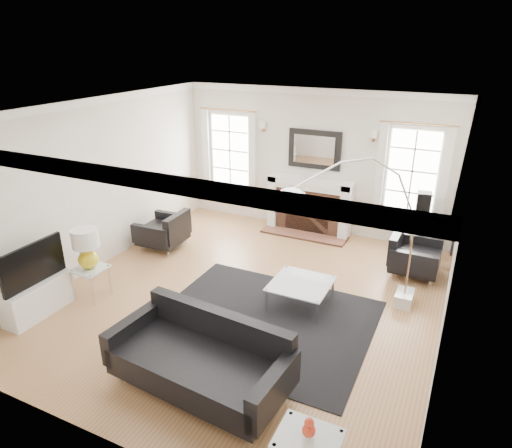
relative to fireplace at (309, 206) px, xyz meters
The scene contains 25 objects.
floor 2.84m from the fireplace, 90.00° to the right, with size 6.00×6.00×0.00m, color #9E6A42.
back_wall 0.88m from the fireplace, 90.00° to the left, with size 5.50×0.04×2.80m, color silver.
front_wall 5.85m from the fireplace, 90.00° to the right, with size 5.50×0.04×2.80m, color silver.
left_wall 4.01m from the fireplace, 134.58° to the right, with size 0.04×6.00×2.80m, color silver.
right_wall 4.01m from the fireplace, 45.42° to the right, with size 0.04×6.00×2.80m, color silver.
ceiling 3.59m from the fireplace, 90.00° to the right, with size 5.50×6.00×0.02m, color white.
crown_molding 3.55m from the fireplace, 90.00° to the right, with size 5.50×6.00×0.12m, color white.
fireplace is the anchor object (origin of this frame).
mantel_mirror 1.12m from the fireplace, 90.00° to the left, with size 1.05×0.07×0.75m.
window_left 2.07m from the fireplace, behind, with size 1.24×0.15×1.62m.
window_right 2.07m from the fireplace, ahead, with size 1.24×0.15×1.62m.
gallery_wall 3.26m from the fireplace, 28.83° to the right, with size 0.04×1.73×1.29m.
tv_unit 5.12m from the fireplace, 118.55° to the right, with size 0.35×1.00×1.09m.
area_rug 3.38m from the fireplace, 81.27° to the right, with size 2.93×2.44×0.01m, color black.
sofa 4.75m from the fireplace, 84.85° to the right, with size 2.10×1.11×0.66m.
armchair_left 2.87m from the fireplace, 138.52° to the right, with size 0.81×0.90×0.58m.
armchair_right 2.36m from the fireplace, 24.51° to the right, with size 0.78×0.87×0.58m.
coffee_table 2.82m from the fireplace, 72.88° to the right, with size 0.83×0.83×0.37m.
side_table_left 4.35m from the fireplace, 118.65° to the right, with size 0.45×0.45×0.49m.
nesting_table 5.76m from the fireplace, 70.70° to the right, with size 0.54×0.45×0.59m.
gourd_lamp 4.36m from the fireplace, 118.65° to the right, with size 0.39×0.39×0.62m.
orange_vase 5.77m from the fireplace, 70.70° to the right, with size 0.11×0.11×0.18m.
arc_floor_lamp 3.08m from the fireplace, 59.57° to the right, with size 1.66×1.54×2.35m.
stick_floor_lamp 3.06m from the fireplace, 42.54° to the right, with size 0.29×0.29×1.41m.
speaker_tower 2.14m from the fireplace, ahead, with size 0.23×0.23×1.17m, color black.
Camera 1 is at (2.73, -5.38, 3.66)m, focal length 32.00 mm.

